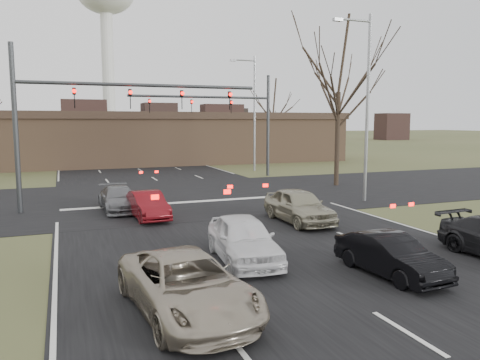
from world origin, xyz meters
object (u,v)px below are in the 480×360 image
at_px(building, 148,138).
at_px(car_grey_ahead, 119,199).
at_px(car_silver_suv, 186,285).
at_px(car_white_sedan, 243,239).
at_px(streetlight_right_near, 365,99).
at_px(mast_arm_near, 88,107).
at_px(car_silver_ahead, 299,206).
at_px(car_black_hatch, 390,255).
at_px(mast_arm_far, 235,113).
at_px(water_tower, 106,2).
at_px(streetlight_right_far, 253,107).
at_px(car_red_ahead, 148,205).

relative_size(building, car_grey_ahead, 10.31).
relative_size(car_silver_suv, car_white_sedan, 1.15).
bearing_deg(car_silver_suv, building, 75.53).
bearing_deg(streetlight_right_near, mast_arm_near, 167.95).
bearing_deg(car_silver_ahead, streetlight_right_near, 31.63).
bearing_deg(car_grey_ahead, car_black_hatch, -66.93).
bearing_deg(car_white_sedan, mast_arm_far, 76.19).
xyz_separation_m(building, car_grey_ahead, (-6.00, -26.04, -2.07)).
relative_size(mast_arm_near, car_black_hatch, 3.35).
relative_size(water_tower, car_silver_ahead, 10.29).
distance_m(car_silver_suv, car_grey_ahead, 13.29).
height_order(car_white_sedan, car_silver_ahead, car_silver_ahead).
xyz_separation_m(streetlight_right_far, car_white_sedan, (-10.64, -25.03, -4.87)).
bearing_deg(streetlight_right_near, car_white_sedan, -141.62).
distance_m(streetlight_right_far, car_white_sedan, 27.63).
distance_m(mast_arm_near, car_red_ahead, 6.04).
xyz_separation_m(car_red_ahead, car_silver_ahead, (6.00, -3.19, 0.13)).
height_order(mast_arm_near, mast_arm_far, same).
distance_m(streetlight_right_far, car_silver_suv, 31.68).
bearing_deg(water_tower, car_grey_ahead, -95.29).
bearing_deg(car_red_ahead, streetlight_right_far, 50.82).
bearing_deg(streetlight_right_near, car_silver_suv, -138.55).
height_order(building, car_red_ahead, building).
xyz_separation_m(streetlight_right_near, car_grey_ahead, (-12.82, 1.96, -4.99)).
height_order(mast_arm_far, car_white_sedan, mast_arm_far).
relative_size(streetlight_right_near, streetlight_right_far, 1.00).
xyz_separation_m(mast_arm_near, streetlight_right_far, (14.55, 14.00, 0.51)).
relative_size(mast_arm_near, mast_arm_far, 1.09).
distance_m(streetlight_right_far, car_red_ahead, 21.90).
xyz_separation_m(mast_arm_near, car_grey_ahead, (1.23, -1.04, -4.48)).
relative_size(car_silver_suv, car_silver_ahead, 1.13).
xyz_separation_m(streetlight_right_near, car_black_hatch, (-6.75, -10.83, -4.99)).
distance_m(car_silver_suv, car_white_sedan, 4.25).
height_order(mast_arm_far, streetlight_right_far, streetlight_right_far).
bearing_deg(car_silver_suv, car_red_ahead, 78.98).
distance_m(mast_arm_far, streetlight_right_far, 5.12).
bearing_deg(car_white_sedan, car_red_ahead, 108.25).
height_order(mast_arm_near, streetlight_right_far, streetlight_right_far).
xyz_separation_m(mast_arm_near, mast_arm_far, (11.41, 10.00, -0.06)).
relative_size(streetlight_right_far, car_grey_ahead, 2.43).
distance_m(car_black_hatch, car_silver_ahead, 7.30).
xyz_separation_m(car_white_sedan, car_grey_ahead, (-2.68, 9.99, -0.12)).
bearing_deg(car_red_ahead, water_tower, 81.46).
height_order(water_tower, car_red_ahead, water_tower).
relative_size(water_tower, car_silver_suv, 9.14).
bearing_deg(car_red_ahead, car_grey_ahead, 109.05).
height_order(mast_arm_far, car_silver_suv, mast_arm_far).
distance_m(mast_arm_near, car_white_sedan, 12.49).
bearing_deg(car_black_hatch, streetlight_right_far, 71.28).
distance_m(mast_arm_near, car_silver_ahead, 11.40).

